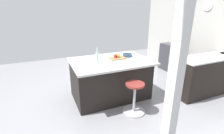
{
  "coord_description": "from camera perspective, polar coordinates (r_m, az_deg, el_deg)",
  "views": [
    {
      "loc": [
        1.44,
        3.2,
        1.92
      ],
      "look_at": [
        0.12,
        0.14,
        0.76
      ],
      "focal_mm": 26.37,
      "sensor_mm": 36.0,
      "label": 1
    }
  ],
  "objects": [
    {
      "name": "water_bottle",
      "position": [
        3.33,
        -5.13,
        3.33
      ],
      "size": [
        0.06,
        0.06,
        0.31
      ],
      "color": "silver",
      "rests_on": "kitchen_island"
    },
    {
      "name": "ground_plane",
      "position": [
        4.01,
        0.72,
        -9.4
      ],
      "size": [
        7.42,
        7.42,
        0.0
      ],
      "primitive_type": "plane",
      "color": "gray"
    },
    {
      "name": "apple_red",
      "position": [
        3.66,
        1.2,
        3.87
      ],
      "size": [
        0.08,
        0.08,
        0.08
      ],
      "primitive_type": "sphere",
      "color": "red",
      "rests_on": "cutting_board"
    },
    {
      "name": "oven_range",
      "position": [
        5.87,
        20.01,
        3.39
      ],
      "size": [
        0.6,
        0.61,
        0.87
      ],
      "color": "#38383D",
      "rests_on": "ground_plane"
    },
    {
      "name": "kitchen_island",
      "position": [
        3.73,
        -0.6,
        -3.99
      ],
      "size": [
        1.69,
        1.19,
        0.89
      ],
      "color": "black",
      "rests_on": "ground_plane"
    },
    {
      "name": "apple_yellow",
      "position": [
        3.7,
        2.39,
        4.01
      ],
      "size": [
        0.08,
        0.08,
        0.08
      ],
      "primitive_type": "sphere",
      "color": "gold",
      "rests_on": "cutting_board"
    },
    {
      "name": "stool_by_window",
      "position": [
        3.26,
        7.73,
        -10.9
      ],
      "size": [
        0.44,
        0.44,
        0.62
      ],
      "color": "#B7B7BC",
      "rests_on": "ground_plane"
    },
    {
      "name": "cutting_board",
      "position": [
        3.67,
        1.92,
        3.05
      ],
      "size": [
        0.36,
        0.24,
        0.02
      ],
      "primitive_type": "cube",
      "color": "olive",
      "rests_on": "kitchen_island"
    },
    {
      "name": "interior_partition_left",
      "position": [
        5.39,
        30.35,
        11.22
      ],
      "size": [
        0.15,
        5.32,
        2.81
      ],
      "color": "beige",
      "rests_on": "ground_plane"
    },
    {
      "name": "fruit_bowl",
      "position": [
        3.84,
        5.33,
        4.19
      ],
      "size": [
        0.21,
        0.21,
        0.07
      ],
      "color": "#334C6B",
      "rests_on": "kitchen_island"
    },
    {
      "name": "sink_cabinet",
      "position": [
        4.88,
        32.9,
        -1.45
      ],
      "size": [
        2.54,
        0.6,
        1.18
      ],
      "color": "black",
      "rests_on": "ground_plane"
    }
  ]
}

